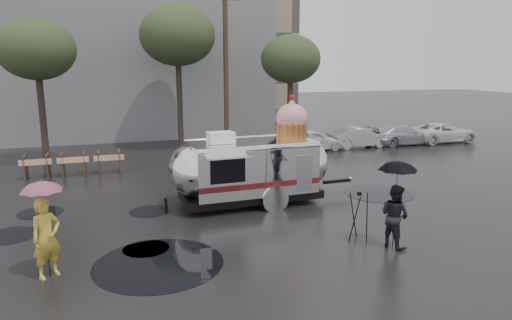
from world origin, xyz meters
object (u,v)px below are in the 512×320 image
object	(u,v)px
airstream_trailer	(253,166)
person_right	(395,216)
person_left	(46,238)
tripod	(358,212)

from	to	relation	value
airstream_trailer	person_right	distance (m)	5.52
airstream_trailer	person_left	xyz separation A→B (m)	(-6.27, -3.99, -0.42)
airstream_trailer	tripod	world-z (taller)	airstream_trailer
person_left	person_right	bearing A→B (deg)	-41.18
person_left	tripod	xyz separation A→B (m)	(8.00, -0.25, -0.12)
person_right	tripod	size ratio (longest dim) A/B	1.22
person_right	tripod	xyz separation A→B (m)	(-0.69, 0.70, -0.05)
person_left	tripod	distance (m)	8.01
person_right	airstream_trailer	bearing A→B (deg)	9.62
airstream_trailer	tripod	xyz separation A→B (m)	(1.73, -4.25, -0.54)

